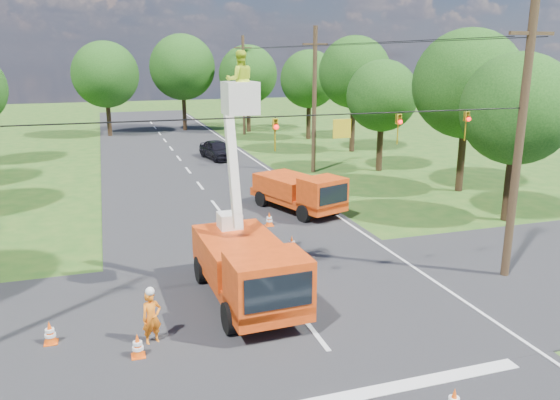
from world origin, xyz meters
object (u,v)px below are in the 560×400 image
object	(u,v)px
pole_right_mid	(314,100)
tree_right_c	(382,96)
ground_worker	(152,318)
pole_right_far	(244,85)
pole_right_near	(519,142)
second_truck	(300,191)
bucket_truck	(247,253)
distant_car	(217,150)
tree_right_b	(468,84)
traffic_cone_3	(269,219)
tree_right_d	(354,72)
tree_far_c	(248,75)
traffic_cone_5	(50,333)
tree_far_a	(105,75)
tree_far_b	(182,67)
traffic_cone_4	(138,346)
tree_right_a	(517,109)
traffic_cone_2	(292,244)
traffic_cone_7	(280,185)
tree_right_e	(309,79)

from	to	relation	value
pole_right_mid	tree_right_c	size ratio (longest dim) A/B	1.28
ground_worker	pole_right_far	bearing A→B (deg)	54.22
pole_right_near	pole_right_far	distance (m)	40.00
pole_right_near	second_truck	bearing A→B (deg)	112.84
bucket_truck	second_truck	xyz separation A→B (m)	(5.39, 9.82, -0.63)
distant_car	tree_right_b	size ratio (longest dim) A/B	0.46
bucket_truck	pole_right_mid	distance (m)	21.88
traffic_cone_3	tree_right_b	size ratio (longest dim) A/B	0.07
tree_right_d	tree_far_c	size ratio (longest dim) A/B	1.06
ground_worker	traffic_cone_5	size ratio (longest dim) A/B	2.26
traffic_cone_3	tree_far_a	bearing A→B (deg)	101.14
second_truck	traffic_cone_3	bearing A→B (deg)	-158.49
tree_far_b	traffic_cone_4	bearing A→B (deg)	-99.85
bucket_truck	tree_right_b	distance (m)	20.38
pole_right_mid	tree_right_c	distance (m)	4.81
traffic_cone_5	tree_right_a	world-z (taller)	tree_right_a
traffic_cone_2	tree_right_a	world-z (taller)	tree_right_a
pole_right_far	traffic_cone_3	bearing A→B (deg)	-102.09
ground_worker	tree_right_c	size ratio (longest dim) A/B	0.20
traffic_cone_2	pole_right_mid	world-z (taller)	pole_right_mid
bucket_truck	traffic_cone_7	bearing A→B (deg)	65.99
pole_right_far	pole_right_mid	bearing A→B (deg)	-90.00
distant_car	pole_right_mid	distance (m)	9.86
distant_car	traffic_cone_7	xyz separation A→B (m)	(1.50, -11.62, -0.40)
bucket_truck	traffic_cone_3	xyz separation A→B (m)	(3.12, 7.85, -1.39)
bucket_truck	tree_far_a	distance (m)	42.64
tree_far_a	tree_far_c	distance (m)	14.53
traffic_cone_3	traffic_cone_7	xyz separation A→B (m)	(2.69, 6.67, 0.00)
tree_right_c	tree_far_c	xyz separation A→B (m)	(-3.70, 23.00, 0.75)
tree_right_b	traffic_cone_5	bearing A→B (deg)	-151.51
tree_right_a	tree_far_a	bearing A→B (deg)	116.57
traffic_cone_2	tree_far_c	bearing A→B (deg)	78.06
traffic_cone_7	tree_far_b	size ratio (longest dim) A/B	0.07
tree_right_b	pole_right_near	bearing A→B (deg)	-118.44
tree_far_a	traffic_cone_5	bearing A→B (deg)	-93.27
traffic_cone_5	tree_right_a	size ratio (longest dim) A/B	0.09
tree_far_a	tree_far_b	world-z (taller)	tree_far_b
tree_right_e	tree_right_a	bearing A→B (deg)	-90.59
traffic_cone_3	second_truck	bearing A→B (deg)	40.81
tree_right_a	tree_right_d	size ratio (longest dim) A/B	0.85
traffic_cone_2	pole_right_mid	size ratio (longest dim) A/B	0.07
second_truck	traffic_cone_3	distance (m)	3.10
ground_worker	tree_right_b	bearing A→B (deg)	15.55
distant_car	tree_right_a	world-z (taller)	tree_right_a
traffic_cone_2	traffic_cone_7	size ratio (longest dim) A/B	1.00
tree_right_e	tree_far_c	bearing A→B (deg)	121.56
traffic_cone_7	tree_right_d	bearing A→B (deg)	48.59
tree_right_e	tree_right_b	bearing A→B (deg)	-87.01
tree_far_b	tree_right_a	bearing A→B (deg)	-74.93
distant_car	traffic_cone_5	size ratio (longest dim) A/B	6.30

